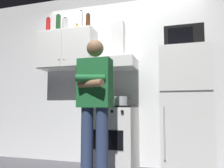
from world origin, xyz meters
TOP-DOWN VIEW (x-y plane):
  - back_wall_tiled at (0.00, 0.60)m, footprint 4.80×0.10m
  - upper_cabinet at (-0.85, 0.37)m, footprint 0.90×0.37m
  - stove_oven at (-0.05, 0.25)m, footprint 0.60×0.62m
  - range_hood at (-0.05, 0.38)m, footprint 0.60×0.44m
  - refrigerator at (0.90, 0.25)m, footprint 0.60×0.62m
  - microwave at (0.90, 0.27)m, footprint 0.48×0.37m
  - person_standing at (-0.10, -0.36)m, footprint 0.38×0.33m
  - cooking_pot at (0.08, 0.13)m, footprint 0.28×0.18m
  - bottle_canister_steel at (-0.89, 0.36)m, footprint 0.08×0.08m
  - bottle_soda_red at (-1.20, 0.36)m, footprint 0.07×0.07m
  - bottle_wine_green at (-1.04, 0.40)m, footprint 0.08×0.08m
  - bottle_spice_jar at (-0.71, 0.40)m, footprint 0.05×0.05m
  - bottle_rum_dark at (-0.51, 0.40)m, footprint 0.07×0.07m
  - bottle_vodka_clear at (-0.61, 0.36)m, footprint 0.07×0.07m

SIDE VIEW (x-z plane):
  - stove_oven at x=-0.05m, z-range 0.00..0.87m
  - refrigerator at x=0.90m, z-range 0.00..1.60m
  - person_standing at x=-0.10m, z-range 0.08..1.72m
  - cooking_pot at x=0.08m, z-range 0.87..0.99m
  - back_wall_tiled at x=0.00m, z-range 0.00..2.70m
  - range_hood at x=-0.05m, z-range 1.22..1.97m
  - microwave at x=0.90m, z-range 1.60..1.88m
  - upper_cabinet at x=-0.85m, z-range 1.45..2.05m
  - bottle_spice_jar at x=-0.71m, z-range 2.04..2.16m
  - bottle_canister_steel at x=-0.89m, z-range 2.04..2.27m
  - bottle_rum_dark at x=-0.51m, z-range 2.04..2.31m
  - bottle_soda_red at x=-1.20m, z-range 2.04..2.31m
  - bottle_vodka_clear at x=-0.61m, z-range 2.04..2.35m
  - bottle_wine_green at x=-1.04m, z-range 2.04..2.36m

